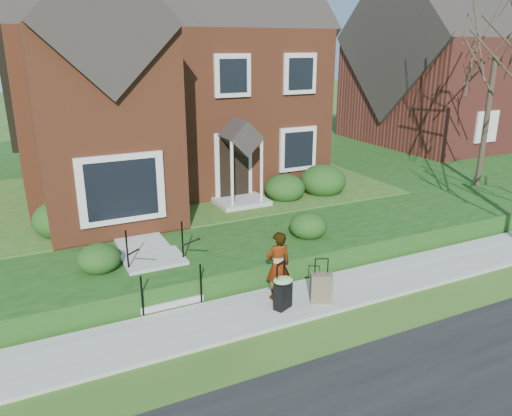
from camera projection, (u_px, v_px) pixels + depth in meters
ground at (293, 304)px, 11.14m from camera, size 120.00×120.00×0.00m
sidewalk at (293, 302)px, 11.13m from camera, size 60.00×1.60×0.08m
terrace at (247, 168)px, 22.02m from camera, size 44.00×20.00×0.60m
walkway at (129, 225)px, 14.17m from camera, size 1.20×6.00×0.06m
main_house at (154, 52)px, 17.61m from camera, size 10.40×10.20×9.40m
neighbour_house at (457, 50)px, 25.58m from camera, size 9.40×8.00×9.20m
front_steps at (160, 273)px, 11.52m from camera, size 1.40×2.02×1.50m
foundation_shrubs at (227, 198)px, 15.09m from camera, size 10.06×4.54×1.11m
woman at (278, 266)px, 11.00m from camera, size 0.60×0.42×1.58m
suitcase_black at (283, 291)px, 10.67m from camera, size 0.55×0.51×1.07m
suitcase_olive at (321, 288)px, 10.97m from camera, size 0.53×0.43×1.01m
tree_gap at (498, 43)px, 16.73m from camera, size 4.95×4.95×7.08m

